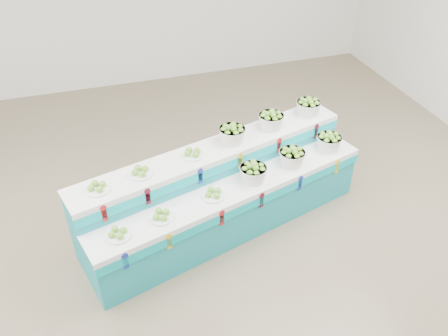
{
  "coord_description": "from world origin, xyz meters",
  "views": [
    {
      "loc": [
        -0.68,
        -3.53,
        4.07
      ],
      "look_at": [
        0.63,
        0.6,
        0.87
      ],
      "focal_mm": 36.9,
      "sensor_mm": 36.0,
      "label": 1
    }
  ],
  "objects_px": {
    "display_stand": "(224,192)",
    "basket_upper_right": "(308,107)",
    "basket_lower_left": "(253,172)",
    "plate_upper_mid": "(140,171)"
  },
  "relations": [
    {
      "from": "display_stand",
      "to": "basket_upper_right",
      "type": "xyz_separation_m",
      "value": [
        1.35,
        0.61,
        0.63
      ]
    },
    {
      "from": "basket_lower_left",
      "to": "plate_upper_mid",
      "type": "xyz_separation_m",
      "value": [
        -1.28,
        0.11,
        0.23
      ]
    },
    {
      "from": "plate_upper_mid",
      "to": "basket_lower_left",
      "type": "bearing_deg",
      "value": -4.7
    },
    {
      "from": "display_stand",
      "to": "plate_upper_mid",
      "type": "distance_m",
      "value": 1.12
    },
    {
      "from": "display_stand",
      "to": "basket_lower_left",
      "type": "height_order",
      "value": "display_stand"
    },
    {
      "from": "basket_lower_left",
      "to": "basket_upper_right",
      "type": "xyz_separation_m",
      "value": [
        1.04,
        0.75,
        0.3
      ]
    },
    {
      "from": "plate_upper_mid",
      "to": "basket_upper_right",
      "type": "relative_size",
      "value": 0.81
    },
    {
      "from": "display_stand",
      "to": "basket_upper_right",
      "type": "relative_size",
      "value": 11.22
    },
    {
      "from": "display_stand",
      "to": "basket_lower_left",
      "type": "bearing_deg",
      "value": -40.34
    },
    {
      "from": "display_stand",
      "to": "basket_upper_right",
      "type": "height_order",
      "value": "basket_upper_right"
    }
  ]
}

